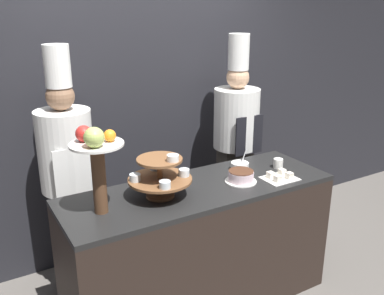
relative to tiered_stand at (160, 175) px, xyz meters
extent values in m
cube|color=#232328|center=(0.29, 0.99, 0.34)|extent=(10.00, 0.06, 2.80)
cube|color=black|center=(0.29, 0.00, -0.62)|extent=(1.86, 0.63, 0.88)
cube|color=black|center=(0.29, 0.00, -0.16)|extent=(1.86, 0.63, 0.03)
cylinder|color=brown|center=(0.00, 0.00, -0.14)|extent=(0.18, 0.18, 0.02)
cylinder|color=brown|center=(0.00, 0.00, -0.02)|extent=(0.04, 0.04, 0.26)
cylinder|color=brown|center=(0.00, 0.00, -0.03)|extent=(0.40, 0.40, 0.02)
cylinder|color=brown|center=(0.00, 0.00, 0.10)|extent=(0.29, 0.29, 0.02)
cylinder|color=silver|center=(-0.04, -0.15, 0.00)|extent=(0.07, 0.07, 0.04)
cylinder|color=gold|center=(-0.04, -0.15, -0.01)|extent=(0.06, 0.06, 0.03)
cylinder|color=silver|center=(0.15, -0.04, 0.00)|extent=(0.07, 0.07, 0.04)
cylinder|color=red|center=(0.15, -0.04, -0.01)|extent=(0.06, 0.06, 0.03)
cylinder|color=silver|center=(0.04, 0.15, 0.00)|extent=(0.07, 0.07, 0.04)
cylinder|color=green|center=(0.04, 0.15, -0.01)|extent=(0.06, 0.06, 0.03)
cylinder|color=silver|center=(-0.15, 0.04, 0.00)|extent=(0.07, 0.07, 0.04)
cylinder|color=beige|center=(-0.15, 0.04, -0.01)|extent=(0.06, 0.06, 0.03)
cylinder|color=white|center=(0.05, -0.08, 0.13)|extent=(0.07, 0.07, 0.04)
cylinder|color=brown|center=(-0.40, -0.01, 0.06)|extent=(0.08, 0.08, 0.41)
cylinder|color=white|center=(-0.40, -0.01, 0.27)|extent=(0.31, 0.31, 0.01)
sphere|color=orange|center=(-0.32, -0.03, 0.32)|extent=(0.07, 0.07, 0.07)
sphere|color=red|center=(-0.45, 0.05, 0.33)|extent=(0.09, 0.09, 0.09)
sphere|color=#ADC160|center=(-0.43, -0.08, 0.34)|extent=(0.11, 0.11, 0.11)
cylinder|color=white|center=(0.58, -0.07, -0.14)|extent=(0.22, 0.22, 0.01)
cylinder|color=silver|center=(0.58, -0.07, -0.10)|extent=(0.17, 0.17, 0.07)
cylinder|color=#472819|center=(0.58, -0.07, -0.07)|extent=(0.17, 0.17, 0.01)
cylinder|color=white|center=(0.98, 0.01, -0.11)|extent=(0.07, 0.07, 0.07)
cube|color=white|center=(0.84, -0.16, -0.14)|extent=(0.23, 0.19, 0.01)
cube|color=silver|center=(0.79, -0.20, -0.12)|extent=(0.04, 0.04, 0.04)
cube|color=silver|center=(0.90, -0.20, -0.12)|extent=(0.04, 0.04, 0.04)
cube|color=silver|center=(0.79, -0.13, -0.12)|extent=(0.04, 0.04, 0.04)
cube|color=silver|center=(0.90, -0.13, -0.12)|extent=(0.04, 0.04, 0.04)
cylinder|color=white|center=(0.70, 0.11, -0.12)|extent=(0.13, 0.13, 0.06)
cylinder|color=#BCBCC1|center=(0.74, 0.11, -0.04)|extent=(0.05, 0.01, 0.11)
cube|color=#28282D|center=(-0.42, 0.62, -0.65)|extent=(0.28, 0.16, 0.82)
cylinder|color=white|center=(-0.42, 0.62, 0.05)|extent=(0.38, 0.38, 0.57)
cube|color=white|center=(-0.42, 0.44, -0.06)|extent=(0.27, 0.01, 0.37)
sphere|color=#846047|center=(-0.42, 0.62, 0.43)|extent=(0.19, 0.19, 0.19)
cylinder|color=white|center=(-0.42, 0.62, 0.63)|extent=(0.17, 0.17, 0.28)
cube|color=#38332D|center=(1.03, 0.62, -0.62)|extent=(0.29, 0.16, 0.89)
cylinder|color=white|center=(1.03, 0.62, 0.08)|extent=(0.39, 0.39, 0.51)
cube|color=black|center=(1.03, 0.44, -0.02)|extent=(0.27, 0.01, 0.33)
sphere|color=tan|center=(1.03, 0.62, 0.44)|extent=(0.19, 0.19, 0.19)
cylinder|color=white|center=(1.03, 0.62, 0.64)|extent=(0.17, 0.17, 0.29)
camera|label=1|loc=(-1.08, -2.23, 1.02)|focal=40.00mm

